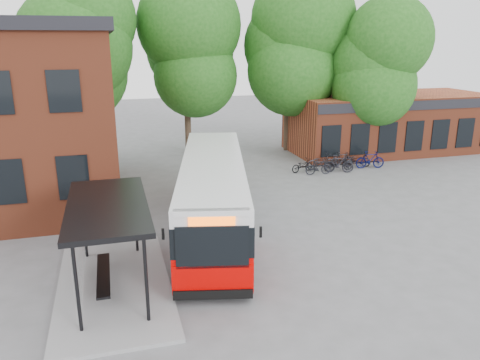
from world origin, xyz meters
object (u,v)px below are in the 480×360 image
object	(u,v)px
bicycle_1	(318,167)
bicycle_4	(339,163)
bicycle_0	(302,165)
bicycle_5	(342,159)
bicycle_2	(320,162)
city_bus	(213,196)
bicycle_6	(357,160)
bicycle_3	(339,164)
bus_shelter	(111,246)
bicycle_7	(370,160)

from	to	relation	value
bicycle_1	bicycle_4	size ratio (longest dim) A/B	0.84
bicycle_0	bicycle_5	size ratio (longest dim) A/B	0.98
bicycle_1	bicycle_2	xyz separation A→B (m)	(0.65, 1.12, -0.00)
city_bus	bicycle_6	xyz separation A→B (m)	(10.88, 7.51, -1.06)
bicycle_3	bicycle_2	bearing A→B (deg)	54.63
city_bus	bicycle_0	size ratio (longest dim) A/B	7.71
bicycle_0	bicycle_5	world-z (taller)	bicycle_5
bicycle_2	bicycle_5	distance (m)	1.58
city_bus	bicycle_3	bearing A→B (deg)	48.56
bicycle_1	bicycle_3	xyz separation A→B (m)	(1.37, 0.11, 0.06)
bus_shelter	bicycle_0	xyz separation A→B (m)	(11.25, 11.17, -1.05)
city_bus	bicycle_4	size ratio (longest dim) A/B	6.27
bicycle_0	bicycle_4	bearing A→B (deg)	-117.96
bicycle_2	bicycle_0	bearing A→B (deg)	99.43
bicycle_3	bicycle_4	size ratio (longest dim) A/B	0.95
bicycle_0	bicycle_6	bearing A→B (deg)	-104.85
bicycle_2	bicycle_7	size ratio (longest dim) A/B	1.00
bicycle_2	bicycle_7	world-z (taller)	bicycle_7
city_bus	bicycle_4	xyz separation A→B (m)	(9.35, 6.93, -1.01)
bicycle_0	bicycle_3	world-z (taller)	bicycle_3
city_bus	bicycle_6	distance (m)	13.26
bicycle_5	bicycle_7	xyz separation A→B (m)	(1.47, -0.86, 0.07)
city_bus	bicycle_7	bearing A→B (deg)	43.96
bicycle_3	bicycle_4	bearing A→B (deg)	-12.82
bicycle_0	bicycle_1	size ratio (longest dim) A/B	0.97
bicycle_4	bicycle_6	distance (m)	1.63
bicycle_4	bicycle_5	world-z (taller)	bicycle_4
bicycle_1	bicycle_4	bearing A→B (deg)	-71.12
bus_shelter	bicycle_4	bearing A→B (deg)	38.52
city_bus	bicycle_1	distance (m)	10.21
city_bus	bicycle_6	bearing A→B (deg)	47.31
city_bus	bicycle_4	bearing A→B (deg)	49.22
bicycle_0	bicycle_3	size ratio (longest dim) A/B	0.86
city_bus	bicycle_2	bearing A→B (deg)	54.82
bicycle_7	bus_shelter	bearing A→B (deg)	135.15
city_bus	bicycle_2	world-z (taller)	city_bus
bicycle_0	bicycle_7	distance (m)	4.38
bicycle_4	bicycle_7	size ratio (longest dim) A/B	1.05
bicycle_0	bicycle_3	distance (m)	2.18
bicycle_3	bicycle_4	world-z (taller)	bicycle_3
bicycle_5	bicycle_6	size ratio (longest dim) A/B	0.92
city_bus	bicycle_3	xyz separation A→B (m)	(9.16, 6.63, -0.97)
bicycle_2	bicycle_3	distance (m)	1.24
bicycle_3	bicycle_5	bearing A→B (deg)	-15.73
bus_shelter	bicycle_2	distance (m)	17.04
bicycle_3	bicycle_4	distance (m)	0.36
city_bus	bicycle_2	size ratio (longest dim) A/B	6.55
bicycle_1	bicycle_3	bearing A→B (deg)	-81.39
bicycle_6	bicycle_4	bearing A→B (deg)	126.03
bicycle_2	bicycle_6	world-z (taller)	bicycle_2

